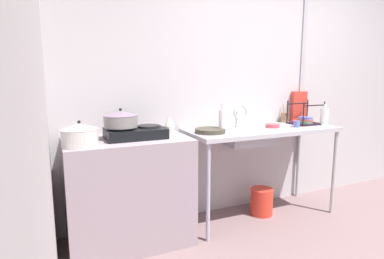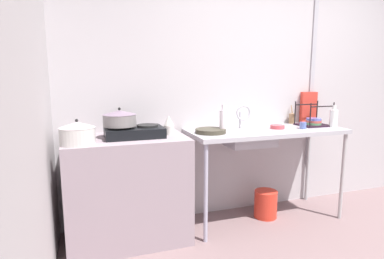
{
  "view_description": "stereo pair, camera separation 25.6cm",
  "coord_description": "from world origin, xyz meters",
  "px_view_note": "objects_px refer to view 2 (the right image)",
  "views": [
    {
      "loc": [
        -2.18,
        -1.3,
        1.43
      ],
      "look_at": [
        -1.03,
        1.3,
        0.96
      ],
      "focal_mm": 29.9,
      "sensor_mm": 36.0,
      "label": 1
    },
    {
      "loc": [
        -1.94,
        -1.39,
        1.43
      ],
      "look_at": [
        -1.03,
        1.3,
        0.96
      ],
      "focal_mm": 29.9,
      "sensor_mm": 36.0,
      "label": 2
    }
  ],
  "objects_px": {
    "frying_pan": "(211,131)",
    "cereal_box": "(308,107)",
    "dish_rack": "(313,122)",
    "small_bowl_on_drainboard": "(277,127)",
    "pot_on_left_burner": "(120,118)",
    "utensil_jar": "(292,118)",
    "bucket_on_floor": "(266,204)",
    "sink_basin": "(250,138)",
    "percolator": "(169,125)",
    "stove": "(134,132)",
    "faucet": "(243,114)",
    "pot_beside_stove": "(77,133)",
    "bottle_by_rack": "(334,118)",
    "bottle_by_sink": "(223,121)",
    "cup_by_rack": "(303,125)"
  },
  "relations": [
    {
      "from": "percolator",
      "to": "bottle_by_rack",
      "type": "distance_m",
      "value": 1.71
    },
    {
      "from": "frying_pan",
      "to": "cup_by_rack",
      "type": "relative_size",
      "value": 4.32
    },
    {
      "from": "pot_on_left_burner",
      "to": "dish_rack",
      "type": "relative_size",
      "value": 0.92
    },
    {
      "from": "cereal_box",
      "to": "percolator",
      "type": "bearing_deg",
      "value": -163.79
    },
    {
      "from": "sink_basin",
      "to": "bottle_by_rack",
      "type": "height_order",
      "value": "bottle_by_rack"
    },
    {
      "from": "pot_on_left_burner",
      "to": "stove",
      "type": "bearing_deg",
      "value": 0.0
    },
    {
      "from": "pot_beside_stove",
      "to": "frying_pan",
      "type": "bearing_deg",
      "value": 6.85
    },
    {
      "from": "pot_on_left_burner",
      "to": "bottle_by_rack",
      "type": "height_order",
      "value": "pot_on_left_burner"
    },
    {
      "from": "stove",
      "to": "small_bowl_on_drainboard",
      "type": "xyz_separation_m",
      "value": [
        1.41,
        -0.0,
        -0.03
      ]
    },
    {
      "from": "percolator",
      "to": "utensil_jar",
      "type": "height_order",
      "value": "utensil_jar"
    },
    {
      "from": "frying_pan",
      "to": "bottle_by_sink",
      "type": "xyz_separation_m",
      "value": [
        0.12,
        -0.01,
        0.09
      ]
    },
    {
      "from": "frying_pan",
      "to": "bottle_by_rack",
      "type": "bearing_deg",
      "value": -2.84
    },
    {
      "from": "stove",
      "to": "pot_beside_stove",
      "type": "distance_m",
      "value": 0.48
    },
    {
      "from": "faucet",
      "to": "bucket_on_floor",
      "type": "bearing_deg",
      "value": -19.6
    },
    {
      "from": "sink_basin",
      "to": "bottle_by_sink",
      "type": "bearing_deg",
      "value": -178.16
    },
    {
      "from": "small_bowl_on_drainboard",
      "to": "bottle_by_rack",
      "type": "relative_size",
      "value": 0.64
    },
    {
      "from": "bottle_by_sink",
      "to": "bottle_by_rack",
      "type": "distance_m",
      "value": 1.21
    },
    {
      "from": "pot_on_left_burner",
      "to": "utensil_jar",
      "type": "xyz_separation_m",
      "value": [
        1.88,
        0.25,
        -0.11
      ]
    },
    {
      "from": "stove",
      "to": "utensil_jar",
      "type": "xyz_separation_m",
      "value": [
        1.76,
        0.25,
        0.01
      ]
    },
    {
      "from": "pot_beside_stove",
      "to": "faucet",
      "type": "distance_m",
      "value": 1.55
    },
    {
      "from": "faucet",
      "to": "bucket_on_floor",
      "type": "height_order",
      "value": "faucet"
    },
    {
      "from": "percolator",
      "to": "sink_basin",
      "type": "relative_size",
      "value": 0.38
    },
    {
      "from": "sink_basin",
      "to": "small_bowl_on_drainboard",
      "type": "height_order",
      "value": "small_bowl_on_drainboard"
    },
    {
      "from": "pot_beside_stove",
      "to": "cup_by_rack",
      "type": "bearing_deg",
      "value": 1.92
    },
    {
      "from": "frying_pan",
      "to": "cereal_box",
      "type": "bearing_deg",
      "value": 12.1
    },
    {
      "from": "pot_on_left_burner",
      "to": "faucet",
      "type": "bearing_deg",
      "value": 4.45
    },
    {
      "from": "frying_pan",
      "to": "stove",
      "type": "bearing_deg",
      "value": 178.26
    },
    {
      "from": "frying_pan",
      "to": "bucket_on_floor",
      "type": "height_order",
      "value": "frying_pan"
    },
    {
      "from": "dish_rack",
      "to": "bucket_on_floor",
      "type": "bearing_deg",
      "value": -176.44
    },
    {
      "from": "stove",
      "to": "pot_on_left_burner",
      "type": "bearing_deg",
      "value": -180.0
    },
    {
      "from": "dish_rack",
      "to": "pot_on_left_burner",
      "type": "bearing_deg",
      "value": -178.8
    },
    {
      "from": "sink_basin",
      "to": "faucet",
      "type": "relative_size",
      "value": 1.91
    },
    {
      "from": "dish_rack",
      "to": "utensil_jar",
      "type": "bearing_deg",
      "value": 119.02
    },
    {
      "from": "stove",
      "to": "faucet",
      "type": "height_order",
      "value": "faucet"
    },
    {
      "from": "utensil_jar",
      "to": "bucket_on_floor",
      "type": "xyz_separation_m",
      "value": [
        -0.44,
        -0.24,
        -0.84
      ]
    },
    {
      "from": "pot_beside_stove",
      "to": "sink_basin",
      "type": "xyz_separation_m",
      "value": [
        1.54,
        0.13,
        -0.16
      ]
    },
    {
      "from": "pot_on_left_burner",
      "to": "faucet",
      "type": "distance_m",
      "value": 1.2
    },
    {
      "from": "bucket_on_floor",
      "to": "sink_basin",
      "type": "bearing_deg",
      "value": -172.1
    },
    {
      "from": "bottle_by_sink",
      "to": "cup_by_rack",
      "type": "bearing_deg",
      "value": -3.72
    },
    {
      "from": "small_bowl_on_drainboard",
      "to": "sink_basin",
      "type": "bearing_deg",
      "value": -176.22
    },
    {
      "from": "pot_beside_stove",
      "to": "frying_pan",
      "type": "relative_size",
      "value": 0.94
    },
    {
      "from": "frying_pan",
      "to": "bottle_by_rack",
      "type": "distance_m",
      "value": 1.33
    },
    {
      "from": "dish_rack",
      "to": "small_bowl_on_drainboard",
      "type": "height_order",
      "value": "dish_rack"
    },
    {
      "from": "percolator",
      "to": "utensil_jar",
      "type": "relative_size",
      "value": 0.86
    },
    {
      "from": "cereal_box",
      "to": "bucket_on_floor",
      "type": "xyz_separation_m",
      "value": [
        -0.65,
        -0.25,
        -0.95
      ]
    },
    {
      "from": "bottle_by_sink",
      "to": "utensil_jar",
      "type": "xyz_separation_m",
      "value": [
        0.95,
        0.28,
        -0.05
      ]
    },
    {
      "from": "frying_pan",
      "to": "cereal_box",
      "type": "height_order",
      "value": "cereal_box"
    },
    {
      "from": "pot_beside_stove",
      "to": "bottle_by_sink",
      "type": "xyz_separation_m",
      "value": [
        1.26,
        0.12,
        0.02
      ]
    },
    {
      "from": "sink_basin",
      "to": "cup_by_rack",
      "type": "xyz_separation_m",
      "value": [
        0.55,
        -0.06,
        0.11
      ]
    },
    {
      "from": "sink_basin",
      "to": "faucet",
      "type": "distance_m",
      "value": 0.25
    }
  ]
}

